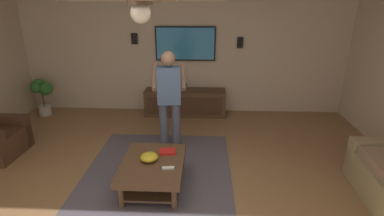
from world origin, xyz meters
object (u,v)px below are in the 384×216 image
(potted_plant_tall, at_px, (42,90))
(ceiling_fan, at_px, (142,3))
(book, at_px, (167,152))
(vase_round, at_px, (182,85))
(tv, at_px, (185,44))
(person_standing, at_px, (169,96))
(wall_speaker_left, at_px, (240,43))
(media_console, at_px, (185,102))
(bowl, at_px, (149,157))
(remote_white, at_px, (168,168))
(wall_speaker_right, at_px, (134,39))
(coffee_table, at_px, (153,168))

(potted_plant_tall, xyz_separation_m, ceiling_fan, (-3.39, -2.95, 1.80))
(book, relative_size, vase_round, 1.00)
(tv, height_order, vase_round, tv)
(person_standing, bearing_deg, ceiling_fan, 175.91)
(wall_speaker_left, bearing_deg, vase_round, 102.58)
(media_console, height_order, person_standing, person_standing)
(bowl, distance_m, ceiling_fan, 2.11)
(remote_white, distance_m, wall_speaker_right, 3.44)
(person_standing, height_order, book, person_standing)
(potted_plant_tall, bearing_deg, book, -127.55)
(tv, xyz_separation_m, ceiling_fan, (-3.77, 0.07, 0.86))
(tv, relative_size, vase_round, 5.70)
(potted_plant_tall, xyz_separation_m, wall_speaker_left, (0.39, -4.15, 0.97))
(coffee_table, relative_size, ceiling_fan, 0.83)
(media_console, height_order, remote_white, media_console)
(person_standing, xyz_separation_m, wall_speaker_left, (1.80, -1.26, 0.58))
(vase_round, height_order, ceiling_fan, ceiling_fan)
(wall_speaker_left, bearing_deg, tv, 90.67)
(media_console, bearing_deg, remote_white, -0.23)
(wall_speaker_left, xyz_separation_m, ceiling_fan, (-3.79, 1.20, 0.83))
(media_console, distance_m, vase_round, 0.39)
(tv, xyz_separation_m, book, (-2.65, 0.07, -1.07))
(coffee_table, distance_m, book, 0.31)
(coffee_table, xyz_separation_m, wall_speaker_left, (2.89, -1.36, 1.22))
(person_standing, height_order, remote_white, person_standing)
(person_standing, relative_size, ceiling_fan, 1.36)
(vase_round, distance_m, wall_speaker_right, 1.39)
(bowl, xyz_separation_m, remote_white, (-0.18, -0.27, -0.04))
(coffee_table, relative_size, wall_speaker_left, 4.55)
(potted_plant_tall, height_order, remote_white, potted_plant_tall)
(media_console, relative_size, potted_plant_tall, 2.18)
(coffee_table, bearing_deg, ceiling_fan, -169.50)
(potted_plant_tall, xyz_separation_m, bowl, (-2.48, -2.74, -0.09))
(coffee_table, xyz_separation_m, media_console, (2.63, -0.24, -0.02))
(tv, bearing_deg, remote_white, -0.21)
(bowl, distance_m, wall_speaker_right, 3.19)
(bowl, relative_size, book, 1.05)
(remote_white, distance_m, book, 0.40)
(person_standing, distance_m, ceiling_fan, 2.43)
(bowl, bearing_deg, remote_white, -124.26)
(tv, distance_m, ceiling_fan, 3.87)
(coffee_table, height_order, remote_white, remote_white)
(media_console, bearing_deg, book, -1.67)
(bowl, bearing_deg, book, -44.67)
(coffee_table, relative_size, wall_speaker_right, 4.55)
(potted_plant_tall, distance_m, remote_white, 4.02)
(person_standing, xyz_separation_m, vase_round, (1.54, -0.07, -0.27))
(bowl, height_order, ceiling_fan, ceiling_fan)
(coffee_table, bearing_deg, person_standing, -5.28)
(potted_plant_tall, xyz_separation_m, wall_speaker_right, (0.39, -1.95, 1.03))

